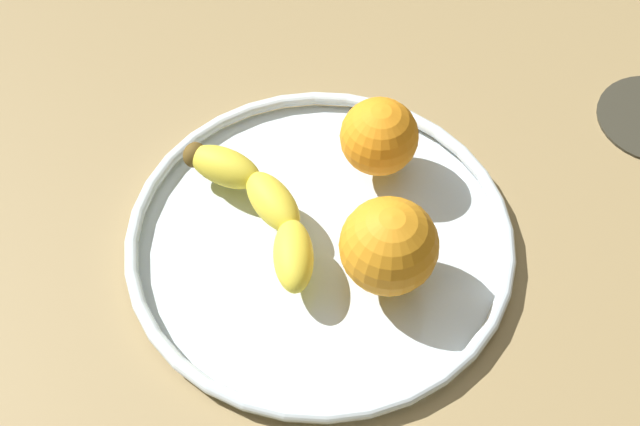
{
  "coord_description": "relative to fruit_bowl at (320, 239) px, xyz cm",
  "views": [
    {
      "loc": [
        -39.45,
        9.28,
        62.37
      ],
      "look_at": [
        0.0,
        0.0,
        4.8
      ],
      "focal_mm": 48.12,
      "sensor_mm": 36.0,
      "label": 1
    }
  ],
  "objects": [
    {
      "name": "orange_back_left",
      "position": [
        -5.01,
        -4.4,
        4.86
      ],
      "size": [
        7.96,
        7.96,
        7.96
      ],
      "primitive_type": "sphere",
      "color": "orange",
      "rests_on": "fruit_bowl"
    },
    {
      "name": "orange_front_right",
      "position": [
        6.43,
        -6.8,
        4.34
      ],
      "size": [
        6.92,
        6.92,
        6.92
      ],
      "primitive_type": "sphere",
      "color": "orange",
      "rests_on": "fruit_bowl"
    },
    {
      "name": "fruit_bowl",
      "position": [
        0.0,
        0.0,
        0.0
      ],
      "size": [
        33.4,
        33.4,
        1.8
      ],
      "color": "silver",
      "rests_on": "ground_plane"
    },
    {
      "name": "ground_plane",
      "position": [
        0.0,
        0.0,
        -2.92
      ],
      "size": [
        128.92,
        128.92,
        4.0
      ],
      "primitive_type": "cube",
      "color": "#937B4F"
    },
    {
      "name": "banana",
      "position": [
        2.94,
        4.56,
        2.54
      ],
      "size": [
        17.48,
        9.97,
        3.31
      ],
      "rotation": [
        0.0,
        0.0,
        0.36
      ],
      "color": "yellow",
      "rests_on": "fruit_bowl"
    }
  ]
}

